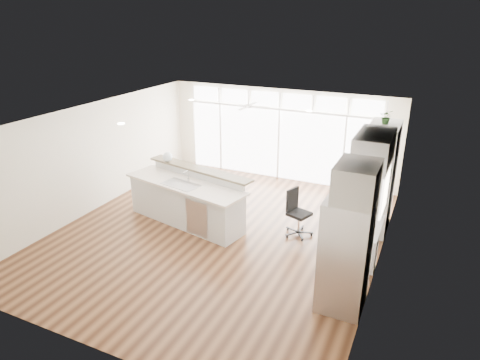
% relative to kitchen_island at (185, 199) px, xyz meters
% --- Properties ---
extents(floor, '(7.00, 8.00, 0.02)m').
position_rel_kitchen_island_xyz_m(floor, '(0.96, -0.17, -0.63)').
color(floor, '#452615').
rests_on(floor, ground).
extents(ceiling, '(7.00, 8.00, 0.02)m').
position_rel_kitchen_island_xyz_m(ceiling, '(0.96, -0.17, 2.08)').
color(ceiling, silver).
rests_on(ceiling, wall_back).
extents(wall_back, '(7.00, 0.04, 2.70)m').
position_rel_kitchen_island_xyz_m(wall_back, '(0.96, 3.83, 0.73)').
color(wall_back, white).
rests_on(wall_back, floor).
extents(wall_front, '(7.00, 0.04, 2.70)m').
position_rel_kitchen_island_xyz_m(wall_front, '(0.96, -4.17, 0.73)').
color(wall_front, white).
rests_on(wall_front, floor).
extents(wall_left, '(0.04, 8.00, 2.70)m').
position_rel_kitchen_island_xyz_m(wall_left, '(-2.54, -0.17, 0.73)').
color(wall_left, white).
rests_on(wall_left, floor).
extents(wall_right, '(0.04, 8.00, 2.70)m').
position_rel_kitchen_island_xyz_m(wall_right, '(4.46, -0.17, 0.73)').
color(wall_right, white).
rests_on(wall_right, floor).
extents(glass_wall, '(5.80, 0.06, 2.08)m').
position_rel_kitchen_island_xyz_m(glass_wall, '(0.96, 3.77, 0.43)').
color(glass_wall, white).
rests_on(glass_wall, wall_back).
extents(transom_row, '(5.90, 0.06, 0.40)m').
position_rel_kitchen_island_xyz_m(transom_row, '(0.96, 3.77, 1.76)').
color(transom_row, white).
rests_on(transom_row, wall_back).
extents(desk_window, '(0.04, 0.85, 0.85)m').
position_rel_kitchen_island_xyz_m(desk_window, '(4.42, 0.13, 0.93)').
color(desk_window, white).
rests_on(desk_window, wall_right).
extents(ceiling_fan, '(1.16, 1.16, 0.32)m').
position_rel_kitchen_island_xyz_m(ceiling_fan, '(0.46, 2.63, 1.86)').
color(ceiling_fan, white).
rests_on(ceiling_fan, ceiling).
extents(recessed_lights, '(3.40, 3.00, 0.02)m').
position_rel_kitchen_island_xyz_m(recessed_lights, '(0.96, 0.03, 2.06)').
color(recessed_lights, white).
rests_on(recessed_lights, ceiling).
extents(oven_cabinet, '(0.64, 1.20, 2.50)m').
position_rel_kitchen_island_xyz_m(oven_cabinet, '(4.13, 1.63, 0.63)').
color(oven_cabinet, silver).
rests_on(oven_cabinet, floor).
extents(desk_nook, '(0.72, 1.30, 0.76)m').
position_rel_kitchen_island_xyz_m(desk_nook, '(4.09, 0.13, -0.24)').
color(desk_nook, silver).
rests_on(desk_nook, floor).
extents(upper_cabinets, '(0.64, 1.30, 0.64)m').
position_rel_kitchen_island_xyz_m(upper_cabinets, '(4.13, 0.13, 1.73)').
color(upper_cabinets, silver).
rests_on(upper_cabinets, wall_right).
extents(refrigerator, '(0.76, 0.90, 2.00)m').
position_rel_kitchen_island_xyz_m(refrigerator, '(4.07, -1.52, 0.38)').
color(refrigerator, silver).
rests_on(refrigerator, floor).
extents(fridge_cabinet, '(0.64, 0.90, 0.60)m').
position_rel_kitchen_island_xyz_m(fridge_cabinet, '(4.13, -1.52, 1.68)').
color(fridge_cabinet, silver).
rests_on(fridge_cabinet, wall_right).
extents(framed_photos, '(0.06, 0.22, 0.80)m').
position_rel_kitchen_island_xyz_m(framed_photos, '(4.42, 0.75, 0.78)').
color(framed_photos, black).
rests_on(framed_photos, wall_right).
extents(kitchen_island, '(3.32, 1.81, 1.25)m').
position_rel_kitchen_island_xyz_m(kitchen_island, '(0.00, 0.00, 0.00)').
color(kitchen_island, silver).
rests_on(kitchen_island, floor).
extents(rug, '(0.94, 0.75, 0.01)m').
position_rel_kitchen_island_xyz_m(rug, '(3.91, 0.51, -0.62)').
color(rug, '#361F11').
rests_on(rug, floor).
extents(office_chair, '(0.70, 0.67, 1.08)m').
position_rel_kitchen_island_xyz_m(office_chair, '(2.65, 0.53, -0.08)').
color(office_chair, black).
rests_on(office_chair, floor).
extents(fishbowl, '(0.28, 0.28, 0.24)m').
position_rel_kitchen_island_xyz_m(fishbowl, '(-0.85, 0.59, 0.74)').
color(fishbowl, silver).
rests_on(fishbowl, kitchen_island).
extents(monitor, '(0.08, 0.48, 0.40)m').
position_rel_kitchen_island_xyz_m(monitor, '(4.01, 0.13, 0.34)').
color(monitor, black).
rests_on(monitor, desk_nook).
extents(keyboard, '(0.16, 0.33, 0.02)m').
position_rel_kitchen_island_xyz_m(keyboard, '(3.84, 0.13, 0.14)').
color(keyboard, silver).
rests_on(keyboard, desk_nook).
extents(potted_plant, '(0.30, 0.33, 0.24)m').
position_rel_kitchen_island_xyz_m(potted_plant, '(4.13, 1.63, 2.00)').
color(potted_plant, '#336029').
rests_on(potted_plant, oven_cabinet).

